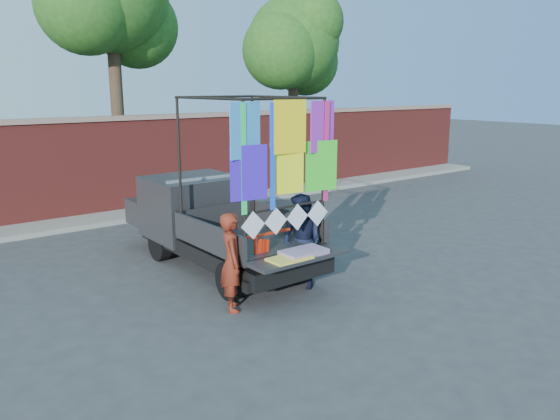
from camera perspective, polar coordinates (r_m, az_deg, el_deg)
ground at (r=9.42m, az=-2.55°, el=-8.20°), size 90.00×90.00×0.00m
brick_wall at (r=15.21m, az=-18.11°, el=4.43°), size 30.00×0.45×2.61m
curb at (r=14.79m, az=-16.84°, el=-0.71°), size 30.00×1.20×0.12m
tree_right at (r=19.87m, az=1.61°, el=16.78°), size 4.20×3.30×6.62m
pickup_truck at (r=10.78m, az=-7.70°, el=-1.09°), size 2.03×5.10×3.21m
woman at (r=8.36m, az=-5.02°, el=-5.42°), size 0.58×0.66×1.53m
man at (r=9.25m, az=2.30°, el=-3.31°), size 0.66×0.82×1.62m
streamer_bundle at (r=8.69m, az=-1.63°, el=-3.69°), size 0.87×0.07×0.60m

